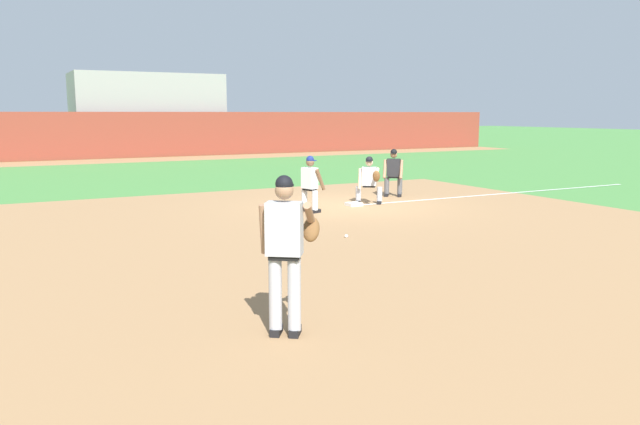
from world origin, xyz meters
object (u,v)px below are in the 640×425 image
baseball (346,236)px  baserunner (310,182)px  umpire (393,171)px  first_baseman (370,178)px  pitcher (286,246)px  first_base_bag (354,204)px

baseball → baserunner: 3.53m
baserunner → umpire: (3.63, 1.53, 0.00)m
baserunner → first_baseman: bearing=13.6°
pitcher → baserunner: 9.03m
pitcher → umpire: (7.95, 9.45, -0.27)m
baseball → baserunner: (0.86, 3.34, 0.76)m
first_base_bag → first_baseman: bearing=7.8°
pitcher → first_baseman: pitcher is taller
pitcher → baserunner: bearing=61.4°
pitcher → umpire: pitcher is taller
first_base_bag → baseball: 4.50m
first_base_bag → baseball: size_ratio=5.14×
first_baseman → umpire: umpire is taller
baseball → first_baseman: 4.93m
first_base_bag → baseball: (-2.44, -3.78, -0.01)m
umpire → first_baseman: bearing=-146.0°
first_baseman → baserunner: baserunner is taller
first_base_bag → baserunner: baserunner is taller
first_base_bag → baseball: first_base_bag is taller
baserunner → umpire: bearing=22.9°
baseball → umpire: size_ratio=0.05×
baseball → baserunner: size_ratio=0.05×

